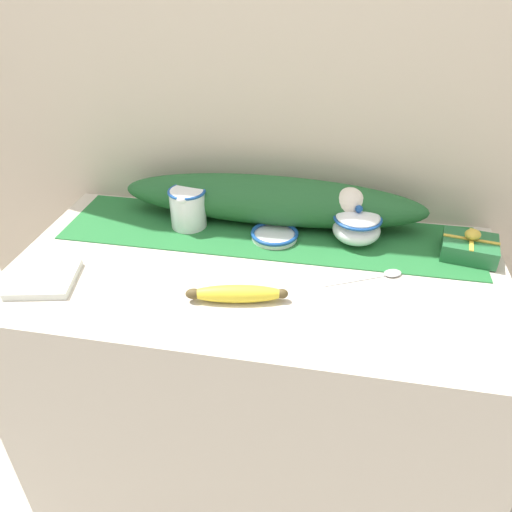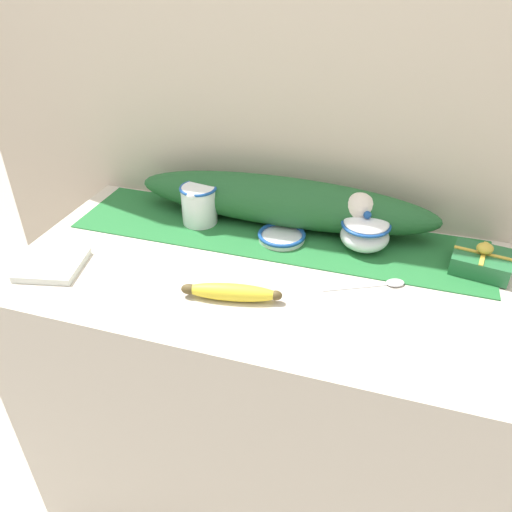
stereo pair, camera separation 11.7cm
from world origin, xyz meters
TOP-DOWN VIEW (x-y plane):
  - ground_plane at (0.00, 0.00)m, footprint 12.00×12.00m
  - countertop at (0.00, 0.00)m, footprint 1.21×0.62m
  - back_wall at (0.00, 0.33)m, footprint 2.01×0.04m
  - table_runner at (0.00, 0.17)m, footprint 1.11×0.26m
  - cream_pitcher at (-0.22, 0.17)m, footprint 0.10×0.12m
  - sugar_bowl at (0.24, 0.17)m, footprint 0.13×0.13m
  - small_dish at (0.02, 0.15)m, footprint 0.13×0.13m
  - banana at (-0.02, -0.13)m, footprint 0.23×0.08m
  - spoon at (0.32, 0.03)m, footprint 0.18×0.10m
  - napkin_stack at (-0.48, -0.15)m, footprint 0.17×0.17m
  - gift_box at (0.52, 0.15)m, footprint 0.15×0.13m
  - poinsettia_garland at (0.00, 0.23)m, footprint 0.84×0.15m

SIDE VIEW (x-z plane):
  - ground_plane at x=0.00m, z-range 0.00..0.00m
  - countertop at x=0.00m, z-range 0.00..0.89m
  - table_runner at x=0.00m, z-range 0.89..0.89m
  - spoon at x=0.32m, z-range 0.89..0.90m
  - napkin_stack at x=-0.48m, z-range 0.89..0.90m
  - small_dish at x=0.02m, z-range 0.89..0.91m
  - banana at x=-0.02m, z-range 0.89..0.93m
  - gift_box at x=0.52m, z-range 0.88..0.95m
  - sugar_bowl at x=0.24m, z-range 0.88..0.99m
  - cream_pitcher at x=-0.22m, z-range 0.89..1.00m
  - poinsettia_garland at x=0.00m, z-range 0.89..1.02m
  - back_wall at x=0.00m, z-range 0.00..2.40m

